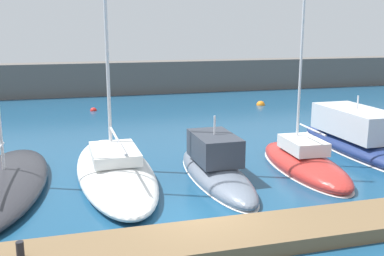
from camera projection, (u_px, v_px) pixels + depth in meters
name	position (u px, v px, depth m)	size (l,w,h in m)	color
ground_plane	(198.00, 222.00, 14.66)	(120.00, 120.00, 0.00)	navy
dock_pier	(216.00, 240.00, 12.92)	(26.02, 2.10, 0.44)	brown
breakwater_seawall	(110.00, 78.00, 42.62)	(108.00, 2.47, 3.05)	#5B5651
sailboat_charcoal_second	(3.00, 183.00, 17.46)	(3.91, 10.02, 17.42)	#2D2D33
sailboat_white_third	(115.00, 168.00, 18.85)	(3.29, 10.32, 19.51)	white
motorboat_slate_fourth	(215.00, 168.00, 18.76)	(2.08, 7.66, 3.04)	slate
sailboat_red_fifth	(304.00, 163.00, 19.96)	(2.69, 7.27, 11.61)	#B72D28
motorboat_navy_sixth	(361.00, 139.00, 22.75)	(2.77, 10.55, 3.04)	navy
mooring_buoy_red	(93.00, 111.00, 34.25)	(0.51, 0.51, 0.51)	red
mooring_buoy_orange	(261.00, 105.00, 36.79)	(0.70, 0.70, 0.70)	orange
dock_bollard	(20.00, 250.00, 11.45)	(0.20, 0.20, 0.44)	black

